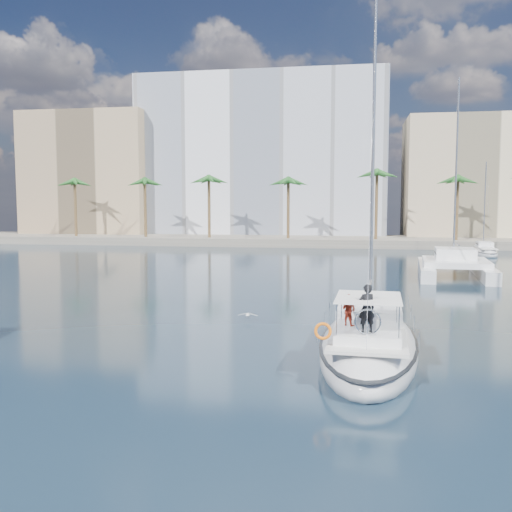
# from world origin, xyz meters

# --- Properties ---
(ground) EXTENTS (160.00, 160.00, 0.00)m
(ground) POSITION_xyz_m (0.00, 0.00, 0.00)
(ground) COLOR black
(ground) RESTS_ON ground
(quay) EXTENTS (120.00, 14.00, 1.20)m
(quay) POSITION_xyz_m (0.00, 61.00, 0.60)
(quay) COLOR gray
(quay) RESTS_ON ground
(building_modern) EXTENTS (42.00, 16.00, 28.00)m
(building_modern) POSITION_xyz_m (-12.00, 73.00, 14.00)
(building_modern) COLOR white
(building_modern) RESTS_ON ground
(building_tan_left) EXTENTS (22.00, 14.00, 22.00)m
(building_tan_left) POSITION_xyz_m (-42.00, 69.00, 11.00)
(building_tan_left) COLOR tan
(building_tan_left) RESTS_ON ground
(building_beige) EXTENTS (20.00, 14.00, 20.00)m
(building_beige) POSITION_xyz_m (22.00, 70.00, 10.00)
(building_beige) COLOR beige
(building_beige) RESTS_ON ground
(palm_left) EXTENTS (3.60, 3.60, 12.30)m
(palm_left) POSITION_xyz_m (-34.00, 57.00, 10.28)
(palm_left) COLOR brown
(palm_left) RESTS_ON ground
(palm_centre) EXTENTS (3.60, 3.60, 12.30)m
(palm_centre) POSITION_xyz_m (0.00, 57.00, 10.28)
(palm_centre) COLOR brown
(palm_centre) RESTS_ON ground
(main_sloop) EXTENTS (4.63, 12.91, 18.90)m
(main_sloop) POSITION_xyz_m (4.32, -3.22, 0.56)
(main_sloop) COLOR silver
(main_sloop) RESTS_ON ground
(catamaran) EXTENTS (7.14, 12.63, 17.67)m
(catamaran) POSITION_xyz_m (12.60, 24.86, 1.15)
(catamaran) COLOR silver
(catamaran) RESTS_ON ground
(seagull) EXTENTS (1.12, 0.48, 0.21)m
(seagull) POSITION_xyz_m (-2.05, 2.95, 0.36)
(seagull) COLOR silver
(seagull) RESTS_ON ground
(moored_yacht_a) EXTENTS (3.37, 9.52, 11.90)m
(moored_yacht_a) POSITION_xyz_m (20.00, 47.00, 0.00)
(moored_yacht_a) COLOR silver
(moored_yacht_a) RESTS_ON ground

